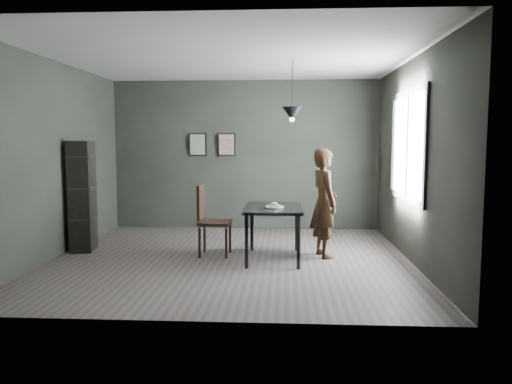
# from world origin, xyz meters

# --- Properties ---
(ground) EXTENTS (5.00, 5.00, 0.00)m
(ground) POSITION_xyz_m (0.00, 0.00, 0.00)
(ground) COLOR #373230
(ground) RESTS_ON ground
(back_wall) EXTENTS (5.00, 0.10, 2.80)m
(back_wall) POSITION_xyz_m (0.00, 2.50, 1.40)
(back_wall) COLOR black
(back_wall) RESTS_ON ground
(ceiling) EXTENTS (5.00, 5.00, 0.02)m
(ceiling) POSITION_xyz_m (0.00, 0.00, 2.80)
(ceiling) COLOR silver
(ceiling) RESTS_ON ground
(window_assembly) EXTENTS (0.04, 1.96, 1.56)m
(window_assembly) POSITION_xyz_m (2.47, 0.20, 1.60)
(window_assembly) COLOR white
(window_assembly) RESTS_ON ground
(cafe_table) EXTENTS (0.80, 1.20, 0.75)m
(cafe_table) POSITION_xyz_m (0.60, 0.00, 0.67)
(cafe_table) COLOR black
(cafe_table) RESTS_ON ground
(white_plate) EXTENTS (0.23, 0.23, 0.01)m
(white_plate) POSITION_xyz_m (0.62, -0.13, 0.76)
(white_plate) COLOR white
(white_plate) RESTS_ON cafe_table
(donut_pile) EXTENTS (0.17, 0.12, 0.07)m
(donut_pile) POSITION_xyz_m (0.62, -0.13, 0.79)
(donut_pile) COLOR beige
(donut_pile) RESTS_ON white_plate
(woman) EXTENTS (0.53, 0.66, 1.57)m
(woman) POSITION_xyz_m (1.32, 0.21, 0.79)
(woman) COLOR black
(woman) RESTS_ON ground
(wood_chair) EXTENTS (0.46, 0.46, 1.04)m
(wood_chair) POSITION_xyz_m (-0.35, 0.19, 0.59)
(wood_chair) COLOR black
(wood_chair) RESTS_ON ground
(shelf_unit) EXTENTS (0.40, 0.60, 1.67)m
(shelf_unit) POSITION_xyz_m (-2.32, 0.42, 0.83)
(shelf_unit) COLOR black
(shelf_unit) RESTS_ON ground
(pendant_lamp) EXTENTS (0.28, 0.28, 0.86)m
(pendant_lamp) POSITION_xyz_m (0.85, 0.10, 2.05)
(pendant_lamp) COLOR black
(pendant_lamp) RESTS_ON ground
(framed_print_left) EXTENTS (0.34, 0.04, 0.44)m
(framed_print_left) POSITION_xyz_m (-0.90, 2.47, 1.60)
(framed_print_left) COLOR black
(framed_print_left) RESTS_ON ground
(framed_print_right) EXTENTS (0.34, 0.04, 0.44)m
(framed_print_right) POSITION_xyz_m (-0.35, 2.47, 1.60)
(framed_print_right) COLOR black
(framed_print_right) RESTS_ON ground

